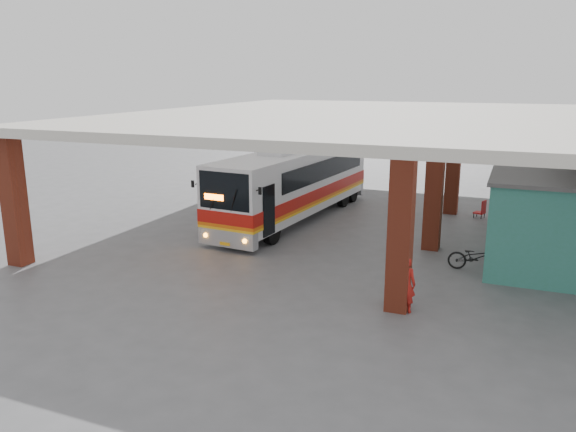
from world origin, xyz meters
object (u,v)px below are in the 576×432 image
Objects in this scene: pedestrian at (405,284)px; red_chair at (482,210)px; coach_bus at (295,183)px; motorcycle at (476,257)px.

red_chair is (1.19, 11.62, -0.40)m from pedestrian.
coach_bus is at bearing -56.23° from pedestrian.
motorcycle is 4.44m from pedestrian.
motorcycle reaches higher than red_chair.
red_chair is (7.65, 3.29, -1.25)m from coach_bus.
motorcycle is 2.14× the size of red_chair.
pedestrian is at bearing -76.83° from red_chair.
red_chair is (-0.31, 7.45, -0.08)m from motorcycle.
coach_bus is 6.52× the size of motorcycle.
pedestrian is (6.46, -8.33, -0.84)m from coach_bus.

